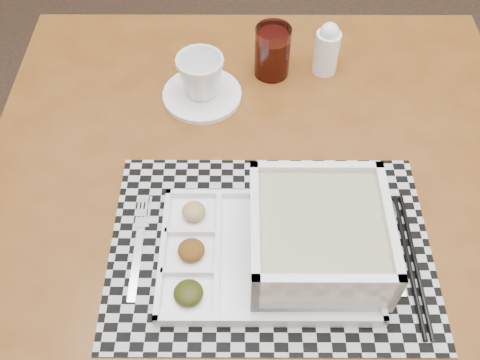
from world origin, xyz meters
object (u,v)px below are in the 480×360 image
Objects in this scene: dining_table at (259,212)px; serving_tray at (306,241)px; juice_glass at (272,53)px; cup at (201,76)px; creamer_bottle at (327,49)px.

serving_tray is at bearing -63.21° from dining_table.
cup is at bearing -151.31° from juice_glass.
serving_tray is at bearing -84.25° from juice_glass.
serving_tray is 3.23× the size of juice_glass.
juice_glass is (0.02, 0.29, 0.12)m from dining_table.
dining_table is 0.31m from juice_glass.
dining_table is 0.18m from serving_tray.
juice_glass reaches higher than dining_table.
dining_table is 0.27m from cup.
creamer_bottle reaches higher than cup.
creamer_bottle is (0.10, 0.01, 0.00)m from juice_glass.
cup is 0.86× the size of juice_glass.
serving_tray is 3.04× the size of creamer_bottle.
creamer_bottle is (0.24, 0.08, 0.00)m from cup.
dining_table is at bearing -113.28° from creamer_bottle.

